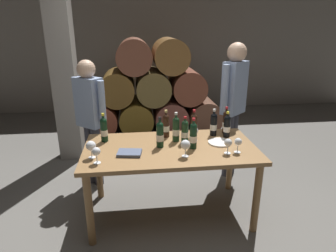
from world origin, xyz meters
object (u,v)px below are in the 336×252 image
Objects in this scene: wine_bottle_8 at (160,134)px; taster_seated_left at (90,113)px; wine_bottle_6 at (194,125)px; wine_glass_0 at (238,142)px; wine_bottle_0 at (193,135)px; wine_bottle_1 at (185,131)px; wine_glass_1 at (228,143)px; wine_glass_3 at (96,152)px; wine_glass_4 at (195,131)px; serving_plate at (220,142)px; dining_table at (170,155)px; wine_bottle_2 at (104,129)px; wine_bottle_7 at (226,122)px; wine_bottle_5 at (166,125)px; wine_bottle_3 at (227,126)px; wine_bottle_9 at (214,124)px; wine_glass_2 at (185,145)px; sommelier_presenting at (234,98)px; wine_glass_5 at (91,146)px; tasting_notebook at (129,153)px; wine_bottle_4 at (176,129)px.

wine_bottle_8 is 1.04m from taster_seated_left.
wine_bottle_6 reaches higher than wine_glass_0.
wine_bottle_0 is 1.01× the size of wine_bottle_6.
wine_glass_1 is at bearing -41.64° from wine_bottle_1.
wine_glass_3 is 0.99× the size of wine_glass_4.
wine_bottle_0 is 0.34m from serving_plate.
taster_seated_left is at bearing 144.30° from wine_bottle_0.
wine_glass_0 is at bearing -33.76° from wine_bottle_1.
wine_bottle_0 reaches higher than dining_table.
wine_bottle_0 is 0.92m from wine_bottle_2.
wine_bottle_2 is at bearing -176.20° from wine_bottle_7.
wine_bottle_5 is at bearing 92.19° from dining_table.
wine_bottle_9 reaches higher than wine_bottle_3.
wine_bottle_7 is 0.78m from wine_glass_2.
wine_glass_4 is (0.93, -0.10, -0.02)m from wine_bottle_2.
wine_glass_3 is 0.09× the size of sommelier_presenting.
wine_glass_3 is at bearing -62.91° from wine_glass_5.
wine_bottle_1 is at bearing -31.33° from taster_seated_left.
sommelier_presenting is at bearing 62.72° from wine_bottle_7.
wine_bottle_5 is 2.01× the size of wine_glass_3.
wine_bottle_0 is 0.63m from tasting_notebook.
wine_bottle_4 is 1.02× the size of wine_bottle_7.
wine_bottle_8 is at bearing -20.80° from wine_bottle_2.
serving_plate is at bearing 89.83° from wine_glass_1.
wine_bottle_0 is at bearing -55.96° from wine_bottle_5.
wine_bottle_6 is 1.39× the size of tasting_notebook.
wine_bottle_8 is at bearing -42.88° from taster_seated_left.
wine_bottle_8 is at bearing -162.54° from wine_bottle_1.
wine_bottle_1 is at bearing 31.44° from dining_table.
wine_bottle_2 is at bearing -179.27° from wine_bottle_6.
wine_bottle_9 is (0.43, 0.12, -0.00)m from wine_bottle_4.
wine_glass_1 is 0.92m from tasting_notebook.
wine_bottle_3 is 1.88× the size of wine_glass_4.
wine_glass_3 is (-0.02, -0.51, -0.02)m from wine_bottle_2.
wine_bottle_3 is 1.40m from wine_glass_3.
wine_bottle_7 is at bearing 45.01° from wine_glass_2.
wine_bottle_6 reaches higher than wine_bottle_3.
wine_bottle_3 reaches higher than wine_bottle_1.
wine_bottle_7 reaches higher than wine_glass_2.
wine_bottle_0 reaches higher than wine_bottle_5.
dining_table is 0.32m from wine_bottle_0.
sommelier_presenting reaches higher than wine_glass_4.
wine_bottle_0 is 0.96m from wine_glass_5.
dining_table is 6.09× the size of wine_bottle_1.
wine_bottle_0 is 1.33m from taster_seated_left.
wine_bottle_5 is 0.79m from wine_glass_0.
sommelier_presenting reaches higher than wine_bottle_3.
wine_bottle_1 is 0.28m from wine_bottle_8.
wine_bottle_0 is 0.30m from wine_bottle_6.
wine_bottle_8 is at bearing -149.71° from wine_bottle_6.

